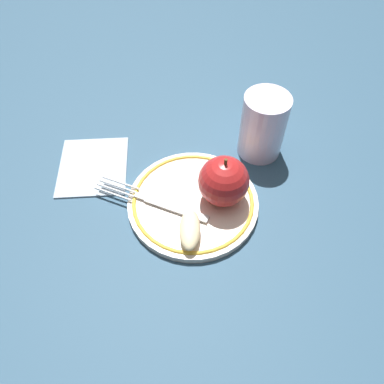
{
  "coord_description": "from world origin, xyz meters",
  "views": [
    {
      "loc": [
        -0.16,
        -0.3,
        0.48
      ],
      "look_at": [
        -0.0,
        -0.01,
        0.03
      ],
      "focal_mm": 35.0,
      "sensor_mm": 36.0,
      "label": 1
    }
  ],
  "objects_px": {
    "napkin_folded": "(93,166)",
    "plate": "(192,202)",
    "apple_slice_front": "(190,229)",
    "apple_red_whole": "(224,181)",
    "fork": "(154,201)",
    "drinking_glass": "(263,126)"
  },
  "relations": [
    {
      "from": "fork",
      "to": "drinking_glass",
      "type": "distance_m",
      "value": 0.22
    },
    {
      "from": "apple_red_whole",
      "to": "fork",
      "type": "distance_m",
      "value": 0.11
    },
    {
      "from": "apple_slice_front",
      "to": "napkin_folded",
      "type": "xyz_separation_m",
      "value": [
        -0.08,
        0.2,
        -0.02
      ]
    },
    {
      "from": "plate",
      "to": "fork",
      "type": "relative_size",
      "value": 1.29
    },
    {
      "from": "plate",
      "to": "apple_red_whole",
      "type": "bearing_deg",
      "value": -21.11
    },
    {
      "from": "apple_slice_front",
      "to": "plate",
      "type": "bearing_deg",
      "value": -1.58
    },
    {
      "from": "drinking_glass",
      "to": "napkin_folded",
      "type": "height_order",
      "value": "drinking_glass"
    },
    {
      "from": "fork",
      "to": "apple_slice_front",
      "type": "bearing_deg",
      "value": 156.78
    },
    {
      "from": "napkin_folded",
      "to": "drinking_glass",
      "type": "bearing_deg",
      "value": -20.89
    },
    {
      "from": "apple_slice_front",
      "to": "fork",
      "type": "bearing_deg",
      "value": 45.67
    },
    {
      "from": "apple_red_whole",
      "to": "apple_slice_front",
      "type": "distance_m",
      "value": 0.09
    },
    {
      "from": "apple_slice_front",
      "to": "drinking_glass",
      "type": "xyz_separation_m",
      "value": [
        0.19,
        0.1,
        0.03
      ]
    },
    {
      "from": "drinking_glass",
      "to": "apple_red_whole",
      "type": "bearing_deg",
      "value": -150.64
    },
    {
      "from": "plate",
      "to": "apple_slice_front",
      "type": "relative_size",
      "value": 3.0
    },
    {
      "from": "plate",
      "to": "fork",
      "type": "height_order",
      "value": "fork"
    },
    {
      "from": "plate",
      "to": "fork",
      "type": "bearing_deg",
      "value": 154.75
    },
    {
      "from": "apple_red_whole",
      "to": "apple_slice_front",
      "type": "relative_size",
      "value": 1.26
    },
    {
      "from": "fork",
      "to": "drinking_glass",
      "type": "relative_size",
      "value": 1.4
    },
    {
      "from": "apple_red_whole",
      "to": "fork",
      "type": "bearing_deg",
      "value": 156.61
    },
    {
      "from": "napkin_folded",
      "to": "plate",
      "type": "bearing_deg",
      "value": -54.35
    },
    {
      "from": "apple_red_whole",
      "to": "drinking_glass",
      "type": "distance_m",
      "value": 0.13
    },
    {
      "from": "plate",
      "to": "drinking_glass",
      "type": "height_order",
      "value": "drinking_glass"
    }
  ]
}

